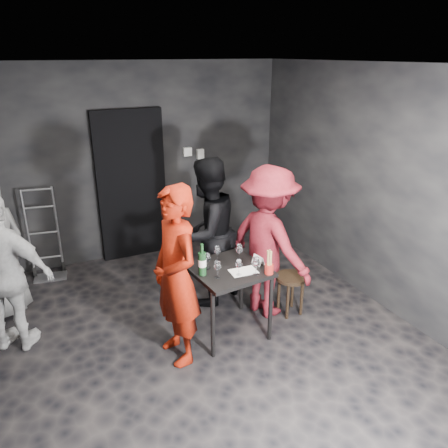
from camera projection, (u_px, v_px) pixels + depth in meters
name	position (u px, v px, depth m)	size (l,w,h in m)	color
floor	(200.00, 347.00, 4.43)	(4.50, 5.00, 0.02)	black
ceiling	(192.00, 64.00, 3.44)	(4.50, 5.00, 0.02)	silver
wall_back	(129.00, 164.00, 6.04)	(4.50, 0.04, 2.70)	black
wall_front	(419.00, 419.00, 1.84)	(4.50, 0.04, 2.70)	black
wall_right	(385.00, 192.00, 4.83)	(0.04, 5.00, 2.70)	black
doorway	(132.00, 186.00, 6.10)	(0.95, 0.10, 2.10)	black
wallbox_upper	(187.00, 152.00, 6.30)	(0.12, 0.06, 0.12)	#B7B7B2
wallbox_lower	(200.00, 154.00, 6.40)	(0.10, 0.06, 0.14)	#B7B7B2
hand_truck	(48.00, 261.00, 5.77)	(0.40, 0.34, 1.21)	#B2B2B7
tasting_table	(229.00, 277.00, 4.46)	(0.72, 0.72, 0.75)	black
stool	(291.00, 284.00, 4.89)	(0.34, 0.34, 0.47)	black
server_red	(175.00, 263.00, 3.95)	(0.74, 0.48, 2.03)	#941807
woman_black	(207.00, 221.00, 4.93)	(0.98, 0.54, 2.02)	black
man_maroon	(269.00, 232.00, 4.71)	(1.26, 0.58, 1.95)	maroon
bystander_cream	(4.00, 269.00, 4.14)	(1.02, 0.49, 1.74)	silver
tasting_mat	(243.00, 271.00, 4.35)	(0.27, 0.18, 0.00)	white
wine_glass_a	(217.00, 269.00, 4.21)	(0.07, 0.07, 0.19)	white
wine_glass_b	(208.00, 260.00, 4.38)	(0.07, 0.07, 0.18)	white
wine_glass_c	(217.00, 253.00, 4.54)	(0.07, 0.07, 0.18)	white
wine_glass_d	(239.00, 267.00, 4.25)	(0.07, 0.07, 0.18)	white
wine_glass_e	(256.00, 265.00, 4.26)	(0.08, 0.08, 0.20)	white
wine_glass_f	(239.00, 252.00, 4.54)	(0.08, 0.08, 0.20)	white
wine_bottle	(202.00, 263.00, 4.25)	(0.08, 0.08, 0.33)	black
breadstick_cup	(269.00, 262.00, 4.27)	(0.09, 0.09, 0.27)	#A32018
reserved_card	(257.00, 260.00, 4.48)	(0.08, 0.13, 0.10)	white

